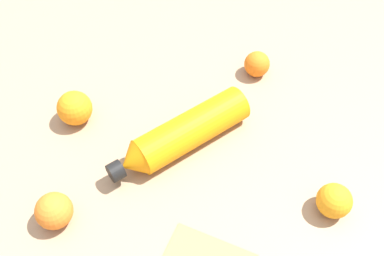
# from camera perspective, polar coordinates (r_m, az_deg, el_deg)

# --- Properties ---
(ground_plane) EXTENTS (2.40, 2.40, 0.00)m
(ground_plane) POSITION_cam_1_polar(r_m,az_deg,el_deg) (0.93, 1.42, -1.50)
(ground_plane) COLOR #9E7F60
(water_bottle) EXTENTS (0.22, 0.29, 0.08)m
(water_bottle) POSITION_cam_1_polar(r_m,az_deg,el_deg) (0.89, -1.27, -0.72)
(water_bottle) COLOR orange
(water_bottle) RESTS_ON ground_plane
(orange_0) EXTENTS (0.07, 0.07, 0.07)m
(orange_0) POSITION_cam_1_polar(r_m,az_deg,el_deg) (0.84, -17.55, -10.26)
(orange_0) COLOR orange
(orange_0) RESTS_ON ground_plane
(orange_1) EXTENTS (0.07, 0.07, 0.07)m
(orange_1) POSITION_cam_1_polar(r_m,az_deg,el_deg) (0.96, -15.06, 2.52)
(orange_1) COLOR orange
(orange_1) RESTS_ON ground_plane
(orange_2) EXTENTS (0.07, 0.07, 0.07)m
(orange_2) POSITION_cam_1_polar(r_m,az_deg,el_deg) (0.85, 18.05, -9.01)
(orange_2) COLOR orange
(orange_2) RESTS_ON ground_plane
(orange_3) EXTENTS (0.06, 0.06, 0.06)m
(orange_3) POSITION_cam_1_polar(r_m,az_deg,el_deg) (1.05, 8.47, 8.25)
(orange_3) COLOR orange
(orange_3) RESTS_ON ground_plane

